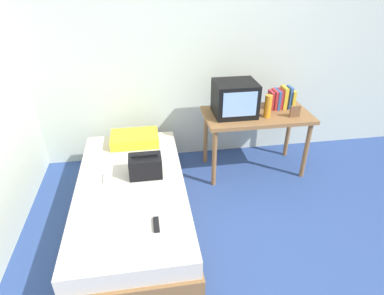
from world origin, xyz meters
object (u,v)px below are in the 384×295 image
(bed, at_px, (133,203))
(book_row, at_px, (281,98))
(remote_silver, at_px, (106,178))
(picture_frame, at_px, (295,112))
(magazine, at_px, (112,211))
(handbag, at_px, (145,166))
(water_bottle, at_px, (268,106))
(remote_dark, at_px, (156,224))
(pillow, at_px, (135,139))
(desk, at_px, (256,121))
(tv, at_px, (235,99))

(bed, height_order, book_row, book_row)
(remote_silver, bearing_deg, picture_frame, 11.75)
(picture_frame, height_order, magazine, picture_frame)
(bed, distance_m, handbag, 0.37)
(bed, height_order, handbag, handbag)
(water_bottle, distance_m, remote_dark, 1.75)
(book_row, xyz_separation_m, pillow, (-1.66, -0.04, -0.35))
(desk, xyz_separation_m, magazine, (-1.54, -1.03, -0.20))
(picture_frame, height_order, remote_silver, picture_frame)
(book_row, bearing_deg, water_bottle, -137.95)
(remote_silver, bearing_deg, desk, 19.13)
(handbag, relative_size, remote_silver, 2.08)
(bed, relative_size, desk, 1.72)
(book_row, relative_size, handbag, 0.93)
(water_bottle, xyz_separation_m, picture_frame, (0.29, -0.05, -0.06))
(book_row, height_order, handbag, book_row)
(pillow, bearing_deg, remote_dark, -83.46)
(water_bottle, distance_m, magazine, 1.90)
(water_bottle, bearing_deg, magazine, -150.02)
(book_row, distance_m, magazine, 2.21)
(bed, relative_size, pillow, 3.91)
(picture_frame, relative_size, handbag, 0.41)
(remote_silver, bearing_deg, magazine, -80.84)
(picture_frame, distance_m, handbag, 1.68)
(desk, relative_size, water_bottle, 4.77)
(remote_dark, distance_m, remote_silver, 0.81)
(water_bottle, distance_m, remote_silver, 1.79)
(handbag, bearing_deg, remote_dark, -85.59)
(bed, xyz_separation_m, book_row, (1.70, 0.80, 0.62))
(magazine, bearing_deg, tv, 39.36)
(tv, bearing_deg, pillow, 177.15)
(tv, height_order, handbag, tv)
(book_row, relative_size, remote_dark, 1.78)
(desk, bearing_deg, bed, -153.97)
(bed, distance_m, tv, 1.50)
(pillow, xyz_separation_m, remote_dark, (0.15, -1.32, -0.04))
(bed, height_order, remote_silver, remote_silver)
(water_bottle, relative_size, picture_frame, 1.95)
(remote_dark, xyz_separation_m, remote_silver, (-0.42, 0.69, 0.00))
(tv, height_order, picture_frame, tv)
(bed, distance_m, pillow, 0.80)
(picture_frame, xyz_separation_m, magazine, (-1.90, -0.88, -0.35))
(bed, distance_m, magazine, 0.44)
(picture_frame, height_order, handbag, picture_frame)
(handbag, distance_m, remote_silver, 0.38)
(bed, xyz_separation_m, desk, (1.39, 0.68, 0.42))
(water_bottle, height_order, book_row, same)
(desk, distance_m, handbag, 1.37)
(desk, distance_m, water_bottle, 0.24)
(desk, height_order, remote_dark, desk)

